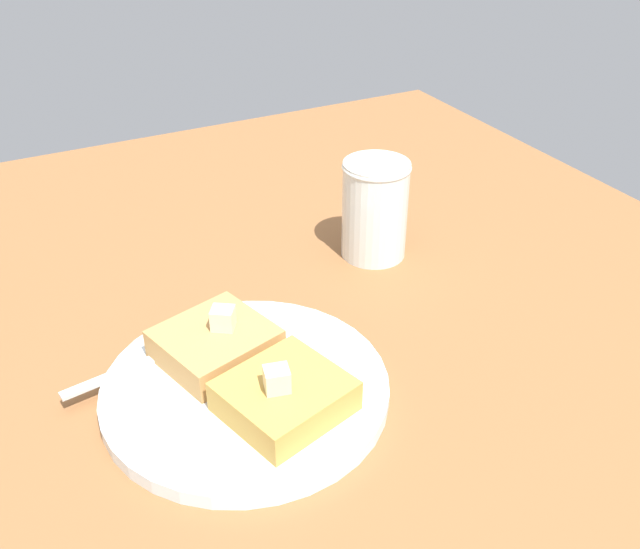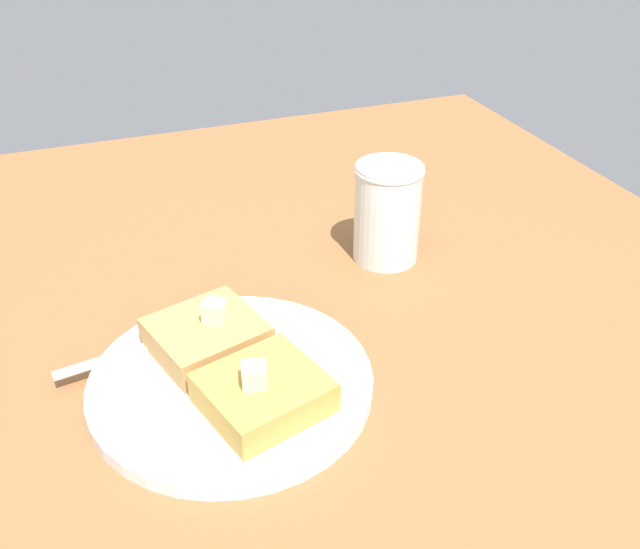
# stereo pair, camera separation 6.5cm
# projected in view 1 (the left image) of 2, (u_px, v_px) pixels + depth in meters

# --- Properties ---
(table_surface) EXTENTS (1.16, 1.16, 0.03)m
(table_surface) POSITION_uv_depth(u_px,v_px,m) (236.00, 388.00, 0.62)
(table_surface) COLOR brown
(table_surface) RESTS_ON ground
(plate) EXTENTS (0.24, 0.24, 0.01)m
(plate) POSITION_uv_depth(u_px,v_px,m) (250.00, 387.00, 0.59)
(plate) COLOR white
(plate) RESTS_ON table_surface
(toast_slice_left) EXTENTS (0.10, 0.11, 0.03)m
(toast_slice_left) POSITION_uv_depth(u_px,v_px,m) (215.00, 344.00, 0.61)
(toast_slice_left) COLOR tan
(toast_slice_left) RESTS_ON plate
(toast_slice_middle) EXTENTS (0.10, 0.11, 0.03)m
(toast_slice_middle) POSITION_uv_depth(u_px,v_px,m) (285.00, 396.00, 0.55)
(toast_slice_middle) COLOR gold
(toast_slice_middle) RESTS_ON plate
(butter_pat_primary) EXTENTS (0.02, 0.03, 0.02)m
(butter_pat_primary) POSITION_uv_depth(u_px,v_px,m) (221.00, 319.00, 0.60)
(butter_pat_primary) COLOR beige
(butter_pat_primary) RESTS_ON toast_slice_left
(butter_pat_secondary) EXTENTS (0.02, 0.02, 0.02)m
(butter_pat_secondary) POSITION_uv_depth(u_px,v_px,m) (277.00, 379.00, 0.54)
(butter_pat_secondary) COLOR beige
(butter_pat_secondary) RESTS_ON toast_slice_middle
(fork) EXTENTS (0.04, 0.16, 0.00)m
(fork) POSITION_uv_depth(u_px,v_px,m) (164.00, 355.00, 0.61)
(fork) COLOR silver
(fork) RESTS_ON plate
(syrup_jar) EXTENTS (0.07, 0.07, 0.11)m
(syrup_jar) POSITION_uv_depth(u_px,v_px,m) (375.00, 214.00, 0.76)
(syrup_jar) COLOR #542D0C
(syrup_jar) RESTS_ON table_surface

